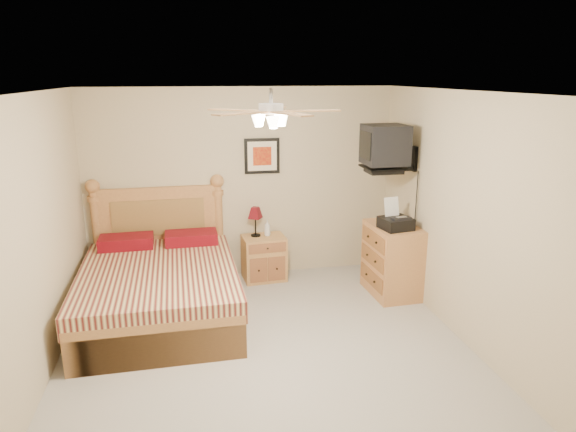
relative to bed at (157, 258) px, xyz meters
name	(u,v)px	position (x,y,z in m)	size (l,w,h in m)	color
floor	(270,359)	(1.06, -1.12, -0.70)	(4.50, 4.50, 0.00)	#9E988E
ceiling	(267,93)	(1.06, -1.12, 1.80)	(4.00, 4.50, 0.04)	white
wall_back	(242,184)	(1.06, 1.13, 0.55)	(4.00, 0.04, 2.50)	#BCAC8A
wall_front	(341,374)	(1.06, -3.37, 0.55)	(4.00, 0.04, 2.50)	#BCAC8A
wall_left	(30,250)	(-0.94, -1.12, 0.55)	(0.04, 4.50, 2.50)	#BCAC8A
wall_right	(472,223)	(3.06, -1.12, 0.55)	(0.04, 4.50, 2.50)	#BCAC8A
bed	(157,258)	(0.00, 0.00, 0.00)	(1.65, 2.17, 1.40)	#A56B3E
nightstand	(264,258)	(1.31, 0.88, -0.41)	(0.54, 0.41, 0.59)	#AD6D3A
table_lamp	(255,222)	(1.21, 0.94, 0.08)	(0.21, 0.21, 0.39)	#5A0A12
lotion_bottle	(267,228)	(1.36, 0.92, -0.01)	(0.08, 0.08, 0.21)	silver
framed_picture	(262,156)	(1.33, 1.11, 0.92)	(0.46, 0.04, 0.46)	black
dresser	(392,260)	(2.79, 0.12, -0.26)	(0.52, 0.75, 0.88)	#AF7144
fax_machine	(396,214)	(2.75, -0.02, 0.36)	(0.34, 0.36, 0.36)	black
magazine_lower	(388,220)	(2.80, 0.34, 0.19)	(0.19, 0.26, 0.02)	#BCAB93
magazine_upper	(389,217)	(2.82, 0.37, 0.21)	(0.19, 0.26, 0.02)	tan
wall_tv	(397,148)	(2.81, 0.22, 1.11)	(0.56, 0.46, 0.58)	black
ceiling_fan	(271,111)	(1.06, -1.32, 1.66)	(1.14, 1.14, 0.28)	silver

